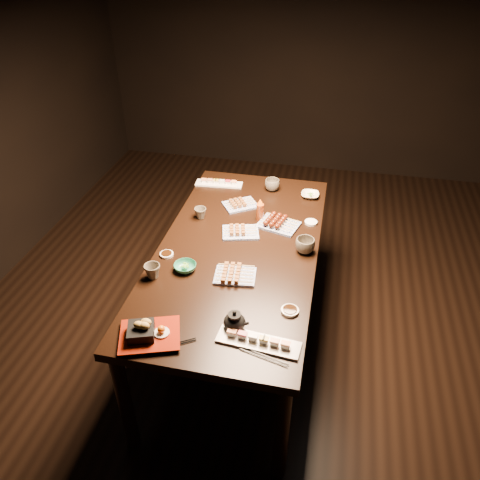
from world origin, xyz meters
name	(u,v)px	position (x,y,z in m)	size (l,w,h in m)	color
ground	(255,323)	(0.00, 0.00, 0.00)	(5.00, 5.00, 0.00)	black
dining_table	(238,297)	(-0.08, -0.17, 0.38)	(0.90, 1.80, 0.75)	black
sushi_platter_near	(258,340)	(0.17, -0.86, 0.77)	(0.38, 0.10, 0.05)	white
sushi_platter_far	(219,182)	(-0.37, 0.54, 0.77)	(0.33, 0.09, 0.04)	white
yakitori_plate_center	(241,230)	(-0.09, -0.02, 0.78)	(0.21, 0.16, 0.05)	#828EB6
yakitori_plate_right	(235,273)	(-0.04, -0.43, 0.78)	(0.21, 0.16, 0.05)	#828EB6
yakitori_plate_left	(240,202)	(-0.16, 0.29, 0.78)	(0.21, 0.15, 0.05)	#828EB6
tsukune_plate	(279,222)	(0.12, 0.11, 0.78)	(0.24, 0.17, 0.06)	#828EB6
edamame_bowl_green	(185,267)	(-0.31, -0.43, 0.77)	(0.12, 0.12, 0.04)	#297D5F
edamame_bowl_cream	(310,195)	(0.27, 0.50, 0.76)	(0.12, 0.12, 0.03)	beige
tempura_tray	(149,330)	(-0.32, -0.93, 0.80)	(0.27, 0.21, 0.10)	black
teacup_near_left	(152,271)	(-0.46, -0.52, 0.79)	(0.08, 0.08, 0.08)	brown
teacup_mid_right	(305,246)	(0.30, -0.13, 0.79)	(0.11, 0.11, 0.09)	brown
teacup_far_left	(200,213)	(-0.38, 0.09, 0.78)	(0.07, 0.07, 0.07)	brown
teacup_far_right	(272,185)	(0.01, 0.55, 0.79)	(0.10, 0.10, 0.08)	brown
teapot	(234,320)	(0.04, -0.79, 0.80)	(0.12, 0.12, 0.10)	black
condiment_bottle	(260,209)	(-0.01, 0.16, 0.82)	(0.05, 0.05, 0.14)	maroon
sauce_dish_west	(167,254)	(-0.45, -0.32, 0.76)	(0.08, 0.08, 0.01)	white
sauce_dish_east	(311,222)	(0.31, 0.18, 0.76)	(0.08, 0.08, 0.01)	white
sauce_dish_se	(290,311)	(0.28, -0.63, 0.76)	(0.09, 0.09, 0.02)	white
sauce_dish_nw	(222,184)	(-0.35, 0.54, 0.76)	(0.07, 0.07, 0.01)	white
chopsticks_near	(173,345)	(-0.20, -0.95, 0.75)	(0.21, 0.02, 0.01)	black
chopsticks_se	(264,357)	(0.20, -0.93, 0.75)	(0.23, 0.02, 0.01)	black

